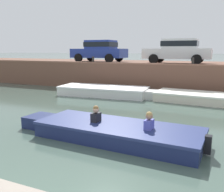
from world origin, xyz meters
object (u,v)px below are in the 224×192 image
at_px(motorboat_passing, 111,131).
at_px(mooring_bollard_mid, 193,61).
at_px(car_leftmost_blue, 100,50).
at_px(mooring_bollard_west, 93,59).
at_px(boat_moored_west_white, 107,91).
at_px(car_left_inner_white, 178,50).
at_px(boat_moored_central_cream, 206,98).

bearing_deg(motorboat_passing, mooring_bollard_mid, 81.42).
relative_size(car_leftmost_blue, mooring_bollard_west, 8.79).
distance_m(car_leftmost_blue, mooring_bollard_west, 1.84).
bearing_deg(car_leftmost_blue, motorboat_passing, -61.69).
xyz_separation_m(boat_moored_west_white, car_left_inner_white, (3.21, 3.80, 2.31)).
bearing_deg(mooring_bollard_mid, car_left_inner_white, 123.53).
bearing_deg(boat_moored_central_cream, mooring_bollard_west, 165.52).
height_order(boat_moored_central_cream, car_leftmost_blue, car_leftmost_blue).
distance_m(boat_moored_central_cream, motorboat_passing, 6.89).
bearing_deg(car_leftmost_blue, car_left_inner_white, -0.00).
bearing_deg(mooring_bollard_west, boat_moored_central_cream, -14.48).
relative_size(boat_moored_central_cream, motorboat_passing, 1.12).
xyz_separation_m(car_leftmost_blue, mooring_bollard_mid, (6.72, -1.70, -0.61)).
bearing_deg(motorboat_passing, mooring_bollard_west, 121.17).
bearing_deg(motorboat_passing, car_left_inner_white, 89.21).
bearing_deg(car_left_inner_white, mooring_bollard_west, -161.96).
relative_size(boat_moored_west_white, car_leftmost_blue, 1.55).
distance_m(car_left_inner_white, mooring_bollard_mid, 2.13).
relative_size(motorboat_passing, mooring_bollard_mid, 13.16).
bearing_deg(boat_moored_central_cream, car_left_inner_white, 119.81).
distance_m(motorboat_passing, mooring_bollard_mid, 8.68).
distance_m(mooring_bollard_west, mooring_bollard_mid, 6.36).
bearing_deg(boat_moored_west_white, car_left_inner_white, 49.82).
height_order(boat_moored_west_white, motorboat_passing, motorboat_passing).
bearing_deg(car_left_inner_white, boat_moored_central_cream, -60.19).
xyz_separation_m(boat_moored_central_cream, car_left_inner_white, (-2.05, 3.59, 2.33)).
height_order(motorboat_passing, car_left_inner_white, car_left_inner_white).
distance_m(car_leftmost_blue, car_left_inner_white, 5.59).
xyz_separation_m(boat_moored_central_cream, car_leftmost_blue, (-7.65, 3.59, 2.33)).
xyz_separation_m(car_left_inner_white, mooring_bollard_west, (-5.23, -1.70, -0.61)).
bearing_deg(boat_moored_central_cream, car_leftmost_blue, 154.87).
xyz_separation_m(mooring_bollard_west, mooring_bollard_mid, (6.36, 0.00, 0.00)).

